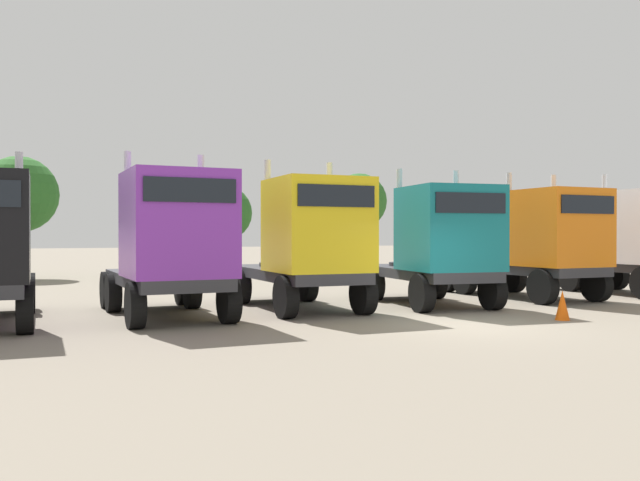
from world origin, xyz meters
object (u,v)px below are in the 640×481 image
Objects in this scene: semi_truck_purple at (173,243)px; traffic_cone_mid at (562,305)px; semi_truck_orange at (543,243)px; semi_truck_yellow at (308,243)px; semi_truck_teal at (439,244)px.

semi_truck_purple reaches higher than traffic_cone_mid.
semi_truck_purple is at bearing -88.22° from semi_truck_orange.
semi_truck_purple is 0.93× the size of semi_truck_yellow.
semi_truck_teal is at bearing 104.76° from traffic_cone_mid.
traffic_cone_mid is at bearing -37.45° from semi_truck_orange.
semi_truck_yellow is 1.06× the size of semi_truck_teal.
semi_truck_teal is (3.98, -0.58, -0.05)m from semi_truck_yellow.
semi_truck_teal is (7.82, -0.29, -0.09)m from semi_truck_purple.
semi_truck_purple reaches higher than semi_truck_orange.
semi_truck_yellow is at bearing -90.15° from semi_truck_teal.
traffic_cone_mid is (4.99, -4.41, -1.53)m from semi_truck_yellow.
semi_truck_yellow is 8.71× the size of traffic_cone_mid.
semi_truck_purple is 3.85m from semi_truck_yellow.
semi_truck_yellow is (3.83, 0.30, -0.03)m from semi_truck_purple.
semi_truck_purple is 9.86m from traffic_cone_mid.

